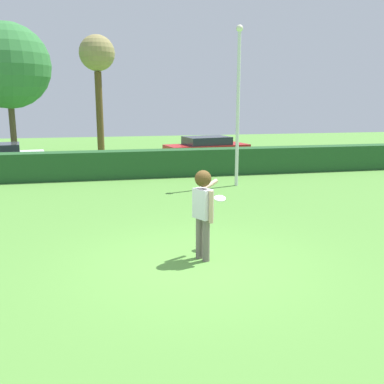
{
  "coord_description": "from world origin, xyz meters",
  "views": [
    {
      "loc": [
        -1.7,
        -7.57,
        3.08
      ],
      "look_at": [
        0.18,
        1.23,
        1.15
      ],
      "focal_mm": 40.29,
      "sensor_mm": 36.0,
      "label": 1
    }
  ],
  "objects_px": {
    "person": "(203,204)",
    "lamppost": "(238,99)",
    "frisbee": "(220,198)",
    "parked_car_red": "(207,148)",
    "bare_elm_tree": "(97,58)",
    "maple_tree": "(8,66)"
  },
  "relations": [
    {
      "from": "person",
      "to": "lamppost",
      "type": "bearing_deg",
      "value": 67.28
    },
    {
      "from": "person",
      "to": "frisbee",
      "type": "height_order",
      "value": "person"
    },
    {
      "from": "parked_car_red",
      "to": "lamppost",
      "type": "bearing_deg",
      "value": -94.39
    },
    {
      "from": "frisbee",
      "to": "bare_elm_tree",
      "type": "distance_m",
      "value": 17.23
    },
    {
      "from": "lamppost",
      "to": "maple_tree",
      "type": "xyz_separation_m",
      "value": [
        -9.34,
        9.77,
        1.69
      ]
    },
    {
      "from": "lamppost",
      "to": "frisbee",
      "type": "bearing_deg",
      "value": -110.83
    },
    {
      "from": "parked_car_red",
      "to": "person",
      "type": "bearing_deg",
      "value": -104.26
    },
    {
      "from": "parked_car_red",
      "to": "maple_tree",
      "type": "distance_m",
      "value": 11.15
    },
    {
      "from": "person",
      "to": "maple_tree",
      "type": "bearing_deg",
      "value": 110.85
    },
    {
      "from": "person",
      "to": "parked_car_red",
      "type": "height_order",
      "value": "person"
    },
    {
      "from": "lamppost",
      "to": "bare_elm_tree",
      "type": "xyz_separation_m",
      "value": [
        -4.78,
        10.15,
        2.19
      ]
    },
    {
      "from": "frisbee",
      "to": "lamppost",
      "type": "distance_m",
      "value": 7.13
    },
    {
      "from": "lamppost",
      "to": "person",
      "type": "bearing_deg",
      "value": -112.72
    },
    {
      "from": "bare_elm_tree",
      "to": "parked_car_red",
      "type": "bearing_deg",
      "value": -34.56
    },
    {
      "from": "lamppost",
      "to": "bare_elm_tree",
      "type": "relative_size",
      "value": 0.85
    },
    {
      "from": "frisbee",
      "to": "maple_tree",
      "type": "height_order",
      "value": "maple_tree"
    },
    {
      "from": "frisbee",
      "to": "bare_elm_tree",
      "type": "bearing_deg",
      "value": 98.1
    },
    {
      "from": "frisbee",
      "to": "parked_car_red",
      "type": "distance_m",
      "value": 13.23
    },
    {
      "from": "person",
      "to": "parked_car_red",
      "type": "relative_size",
      "value": 0.4
    },
    {
      "from": "person",
      "to": "maple_tree",
      "type": "distance_m",
      "value": 18.34
    },
    {
      "from": "bare_elm_tree",
      "to": "person",
      "type": "bearing_deg",
      "value": -83.89
    },
    {
      "from": "parked_car_red",
      "to": "bare_elm_tree",
      "type": "height_order",
      "value": "bare_elm_tree"
    }
  ]
}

